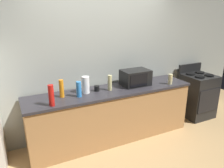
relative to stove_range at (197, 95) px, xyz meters
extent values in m
plane|color=tan|center=(-2.00, -0.40, -0.46)|extent=(8.00, 8.00, 0.00)
cube|color=#9EA399|center=(-2.00, 0.41, 0.89)|extent=(6.40, 0.10, 2.70)
cube|color=#B27F4C|center=(-2.00, 0.00, -0.03)|extent=(2.80, 0.60, 0.86)
cube|color=#2D2B30|center=(-2.00, 0.00, 0.42)|extent=(2.84, 0.64, 0.04)
cube|color=black|center=(0.00, 0.00, -0.01)|extent=(0.60, 0.60, 0.90)
cube|color=black|center=(0.00, -0.30, -0.01)|extent=(0.55, 0.02, 0.48)
cube|color=black|center=(0.00, 0.28, 0.53)|extent=(0.60, 0.04, 0.18)
cylinder|color=black|center=(-0.13, -0.12, 0.45)|extent=(0.18, 0.18, 0.02)
cylinder|color=black|center=(0.13, -0.12, 0.45)|extent=(0.18, 0.18, 0.02)
cylinder|color=black|center=(-0.13, 0.12, 0.45)|extent=(0.18, 0.18, 0.02)
cylinder|color=black|center=(0.13, 0.12, 0.45)|extent=(0.18, 0.18, 0.02)
cube|color=black|center=(-1.52, 0.05, 0.57)|extent=(0.48, 0.34, 0.27)
cube|color=black|center=(-1.56, -0.12, 0.57)|extent=(0.34, 0.01, 0.21)
cylinder|color=white|center=(-2.44, 0.05, 0.57)|extent=(0.12, 0.12, 0.27)
cylinder|color=red|center=(-3.02, -0.21, 0.59)|extent=(0.08, 0.08, 0.30)
cylinder|color=beige|center=(-0.94, -0.19, 0.53)|extent=(0.08, 0.08, 0.18)
cylinder|color=beige|center=(-2.04, 0.00, 0.57)|extent=(0.07, 0.07, 0.25)
cylinder|color=#338CE5|center=(-2.58, -0.06, 0.56)|extent=(0.08, 0.08, 0.24)
cylinder|color=orange|center=(-2.82, 0.04, 0.57)|extent=(0.07, 0.07, 0.27)
cylinder|color=black|center=(-2.25, 0.06, 0.48)|extent=(0.09, 0.09, 0.09)
camera|label=1|loc=(-3.50, -3.04, 1.65)|focal=34.95mm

